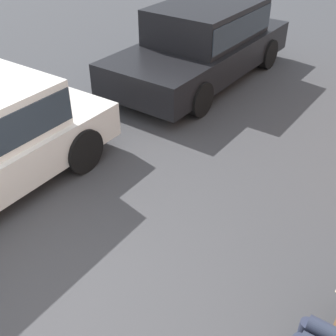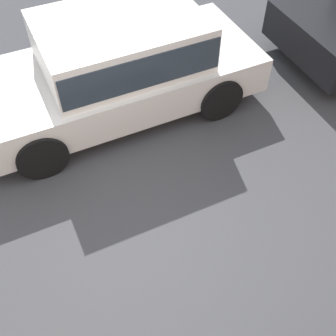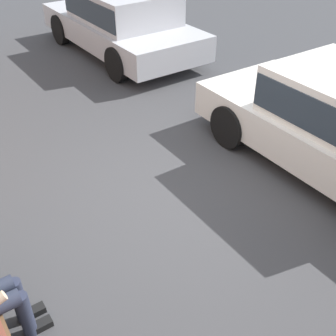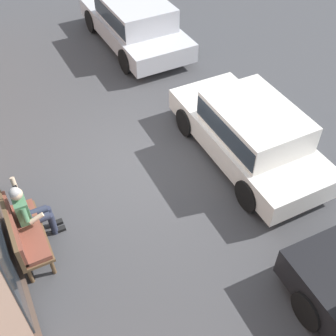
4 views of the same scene
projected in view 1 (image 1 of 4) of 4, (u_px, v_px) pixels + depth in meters
name	position (u px, v px, depth m)	size (l,w,h in m)	color
ground_plane	(44.00, 299.00, 4.28)	(60.00, 60.00, 0.00)	#424244
parked_car_near	(204.00, 40.00, 8.52)	(4.59, 2.00, 1.51)	black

